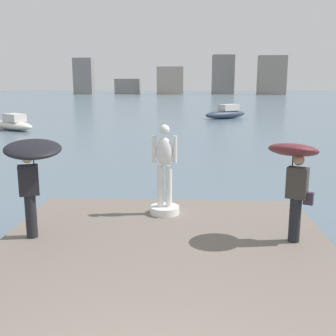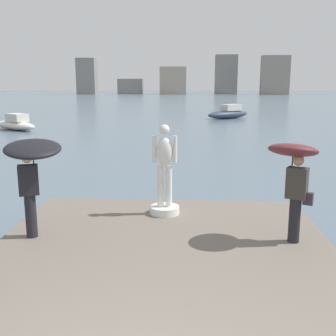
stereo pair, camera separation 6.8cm
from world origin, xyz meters
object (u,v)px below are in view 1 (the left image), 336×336
(onlooker_left, at_px, (32,161))
(boat_near, at_px, (13,124))
(onlooker_right, at_px, (295,166))
(boat_leftward, at_px, (226,113))
(statue_white_figure, at_px, (165,180))

(onlooker_left, relative_size, boat_near, 0.41)
(onlooker_left, distance_m, onlooker_right, 5.08)
(onlooker_left, xyz_separation_m, onlooker_right, (5.08, 0.02, -0.05))
(onlooker_right, distance_m, boat_leftward, 34.32)
(onlooker_left, relative_size, onlooker_right, 1.00)
(boat_near, distance_m, boat_leftward, 20.84)
(statue_white_figure, height_order, boat_leftward, statue_white_figure)
(onlooker_right, bearing_deg, boat_leftward, 86.72)
(onlooker_left, distance_m, boat_near, 25.03)
(statue_white_figure, relative_size, onlooker_right, 1.06)
(boat_near, xyz_separation_m, boat_leftward, (17.37, 11.50, 0.08))
(onlooker_left, relative_size, boat_leftward, 0.39)
(statue_white_figure, bearing_deg, boat_near, 121.24)
(statue_white_figure, distance_m, boat_near, 24.77)
(onlooker_right, bearing_deg, statue_white_figure, 148.61)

